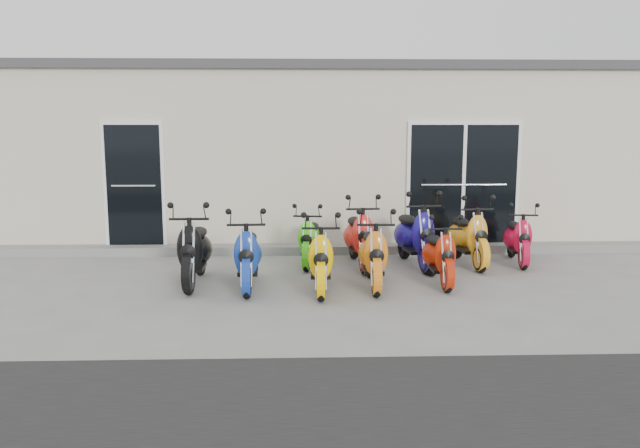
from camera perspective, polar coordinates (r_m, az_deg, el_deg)
The scene contains 16 objects.
ground at distance 9.08m, azimuth 0.13°, elevation -5.27°, with size 80.00×80.00×0.00m, color gray.
building at distance 14.01m, azimuth -0.63°, elevation 6.41°, with size 14.00×6.00×3.20m, color beige.
roof_cap at distance 14.04m, azimuth -0.64°, elevation 13.27°, with size 14.20×6.20×0.16m, color #3F3F42.
front_step at distance 11.04m, azimuth -0.25°, elevation -2.30°, with size 14.00×0.40×0.15m, color gray.
door_left at distance 11.38m, azimuth -16.63°, elevation 3.70°, with size 1.07×0.08×2.22m, color black.
door_right at distance 11.39m, azimuth 12.95°, elevation 3.85°, with size 2.02×0.08×2.22m, color black.
scooter_front_black at distance 8.97m, azimuth -11.42°, elevation -1.59°, with size 0.61×1.67×1.24m, color black, non-canonical shape.
scooter_front_blue at distance 8.66m, azimuth -6.64°, elevation -2.06°, with size 0.58×1.59×1.18m, color #13369C, non-canonical shape.
scooter_front_orange_a at distance 8.46m, azimuth 0.07°, elevation -2.36°, with size 0.56×1.55×1.15m, color #FFC200, non-canonical shape.
scooter_front_orange_b at distance 8.69m, azimuth 4.91°, elevation -2.03°, with size 0.57×1.58×1.16m, color orange, non-canonical shape.
scooter_front_red at distance 8.99m, azimuth 10.86°, elevation -2.15°, with size 0.52×1.43×1.05m, color #B32007, non-canonical shape.
scooter_back_green at distance 10.04m, azimuth -0.93°, elevation -0.84°, with size 0.52×1.42×1.05m, color #3DE111, non-canonical shape.
scooter_back_red at distance 9.96m, azimuth 3.57°, elevation -0.46°, with size 0.60×1.64×1.21m, color red, non-canonical shape.
scooter_back_blue at distance 10.04m, azimuth 8.66°, elevation -0.31°, with size 0.62×1.71×1.26m, color navy, non-canonical shape.
scooter_back_yellow at distance 10.29m, azimuth 13.39°, elevation -0.44°, with size 0.58×1.61×1.19m, color orange, non-canonical shape.
scooter_back_extra at distance 10.65m, azimuth 17.65°, elevation -0.70°, with size 0.52×1.42×1.05m, color red, non-canonical shape.
Camera 1 is at (-0.31, -8.79, 2.25)m, focal length 35.00 mm.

